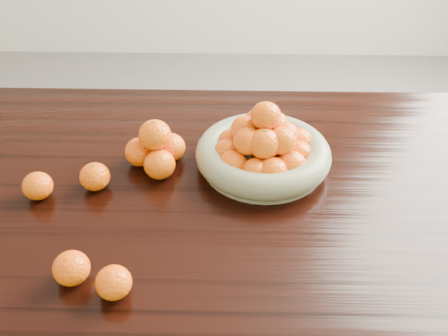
{
  "coord_description": "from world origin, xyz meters",
  "views": [
    {
      "loc": [
        0.06,
        -0.91,
        1.49
      ],
      "look_at": [
        0.04,
        -0.02,
        0.83
      ],
      "focal_mm": 40.0,
      "sensor_mm": 36.0,
      "label": 1
    }
  ],
  "objects_px": {
    "orange_pyramid": "(156,149)",
    "dining_table": "(208,218)",
    "loose_orange_0": "(95,177)",
    "fruit_bowl": "(263,150)"
  },
  "relations": [
    {
      "from": "orange_pyramid",
      "to": "dining_table",
      "type": "bearing_deg",
      "value": -35.64
    },
    {
      "from": "dining_table",
      "to": "fruit_bowl",
      "type": "bearing_deg",
      "value": 36.64
    },
    {
      "from": "dining_table",
      "to": "fruit_bowl",
      "type": "xyz_separation_m",
      "value": [
        0.13,
        0.1,
        0.14
      ]
    },
    {
      "from": "fruit_bowl",
      "to": "loose_orange_0",
      "type": "bearing_deg",
      "value": -166.21
    },
    {
      "from": "loose_orange_0",
      "to": "orange_pyramid",
      "type": "bearing_deg",
      "value": 34.17
    },
    {
      "from": "fruit_bowl",
      "to": "loose_orange_0",
      "type": "relative_size",
      "value": 4.71
    },
    {
      "from": "orange_pyramid",
      "to": "fruit_bowl",
      "type": "bearing_deg",
      "value": 1.5
    },
    {
      "from": "orange_pyramid",
      "to": "loose_orange_0",
      "type": "distance_m",
      "value": 0.16
    },
    {
      "from": "fruit_bowl",
      "to": "loose_orange_0",
      "type": "xyz_separation_m",
      "value": [
        -0.39,
        -0.1,
        -0.02
      ]
    },
    {
      "from": "dining_table",
      "to": "loose_orange_0",
      "type": "xyz_separation_m",
      "value": [
        -0.26,
        0.0,
        0.12
      ]
    }
  ]
}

